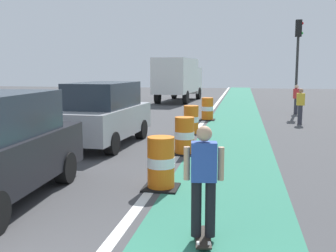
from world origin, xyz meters
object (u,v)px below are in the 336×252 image
parked_suv_second (104,114)px  traffic_barrel_far (207,109)px  delivery_truck_down_block (179,77)px  traffic_barrel_mid (184,136)px  traffic_barrel_front (161,164)px  pedestrian_crossing (300,105)px  skateboarder_on_lane (204,180)px  pedestrian_waiting (296,98)px  traffic_barrel_back (191,120)px  traffic_light_corner (298,50)px

parked_suv_second → traffic_barrel_far: (2.76, 7.11, -0.50)m
delivery_truck_down_block → traffic_barrel_mid: bearing=-80.6°
traffic_barrel_front → pedestrian_crossing: (4.18, 10.80, 0.33)m
traffic_barrel_mid → pedestrian_crossing: bearing=60.1°
skateboarder_on_lane → pedestrian_crossing: 13.61m
traffic_barrel_far → pedestrian_waiting: (4.57, 3.56, 0.33)m
traffic_barrel_front → pedestrian_waiting: bearing=73.4°
parked_suv_second → traffic_barrel_back: 3.77m
traffic_barrel_back → pedestrian_crossing: size_ratio=0.68×
skateboarder_on_lane → traffic_barrel_front: bearing=114.4°
parked_suv_second → pedestrian_crossing: 9.42m
traffic_barrel_front → traffic_barrel_mid: same height
skateboarder_on_lane → traffic_light_corner: bearing=79.2°
traffic_barrel_back → pedestrian_crossing: pedestrian_crossing is taller
pedestrian_crossing → traffic_barrel_mid: bearing=-119.9°
traffic_barrel_mid → traffic_barrel_far: 8.08m
traffic_barrel_front → pedestrian_crossing: 11.58m
skateboarder_on_lane → traffic_barrel_mid: skateboarder_on_lane is taller
traffic_barrel_far → delivery_truck_down_block: bearing=105.9°
delivery_truck_down_block → traffic_light_corner: traffic_light_corner is taller
skateboarder_on_lane → traffic_barrel_mid: bearing=100.7°
skateboarder_on_lane → traffic_light_corner: traffic_light_corner is taller
delivery_truck_down_block → traffic_light_corner: size_ratio=1.52×
parked_suv_second → delivery_truck_down_block: 18.11m
traffic_barrel_mid → parked_suv_second: bearing=160.9°
traffic_barrel_mid → traffic_light_corner: bearing=69.1°
skateboarder_on_lane → pedestrian_crossing: bearing=77.0°
skateboarder_on_lane → pedestrian_crossing: size_ratio=1.05×
traffic_barrel_front → traffic_light_corner: traffic_light_corner is taller
skateboarder_on_lane → traffic_barrel_mid: size_ratio=1.55×
skateboarder_on_lane → traffic_light_corner: 18.35m
parked_suv_second → traffic_light_corner: 13.37m
traffic_barrel_mid → skateboarder_on_lane: bearing=-79.3°
skateboarder_on_lane → traffic_barrel_front: 2.73m
parked_suv_second → traffic_barrel_front: size_ratio=4.31×
delivery_truck_down_block → skateboarder_on_lane: bearing=-80.3°
delivery_truck_down_block → traffic_light_corner: (7.70, -7.18, 1.65)m
parked_suv_second → traffic_barrel_front: (2.80, -4.47, -0.50)m
traffic_barrel_front → traffic_barrel_far: size_ratio=1.00×
delivery_truck_down_block → pedestrian_waiting: delivery_truck_down_block is taller
skateboarder_on_lane → pedestrian_crossing: (3.06, 13.26, -0.05)m
skateboarder_on_lane → traffic_barrel_back: skateboarder_on_lane is taller
skateboarder_on_lane → pedestrian_waiting: 17.93m
traffic_barrel_mid → traffic_barrel_back: (-0.28, 3.73, 0.00)m
traffic_barrel_far → traffic_barrel_back: bearing=-93.2°
traffic_barrel_front → skateboarder_on_lane: bearing=-65.6°
skateboarder_on_lane → traffic_barrel_far: size_ratio=1.55×
traffic_barrel_back → pedestrian_waiting: size_ratio=0.68×
traffic_light_corner → traffic_barrel_far: bearing=-140.3°
traffic_barrel_far → pedestrian_waiting: size_ratio=0.68×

